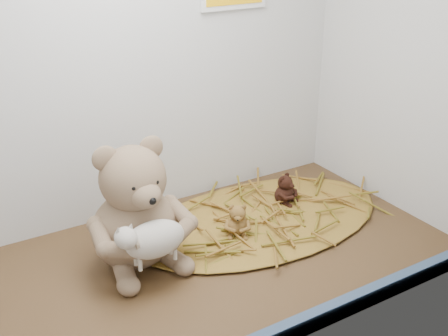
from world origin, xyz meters
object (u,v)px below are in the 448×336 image
main_teddy (133,204)px  toy_lamb (155,239)px  mini_teddy_brown (284,188)px  mini_teddy_tan (238,219)px

main_teddy → toy_lamb: 10.65cm
main_teddy → mini_teddy_brown: 44.05cm
main_teddy → mini_teddy_brown: main_teddy is taller
toy_lamb → mini_teddy_brown: (42.95, 14.18, -5.64)cm
main_teddy → toy_lamb: size_ratio=1.71×
mini_teddy_tan → mini_teddy_brown: bearing=52.9°
mini_teddy_tan → mini_teddy_brown: 20.28cm
main_teddy → toy_lamb: bearing=-91.9°
toy_lamb → mini_teddy_brown: bearing=18.3°
toy_lamb → mini_teddy_brown: 45.58cm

